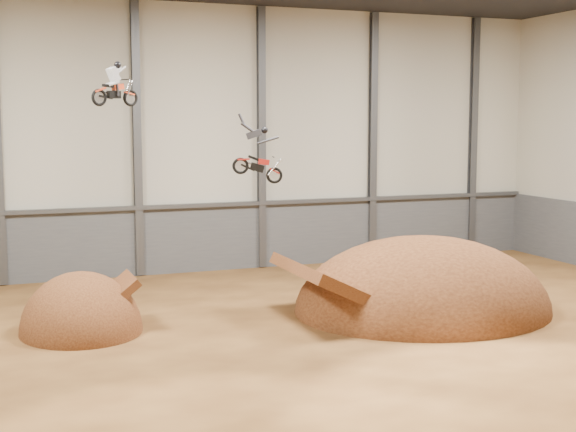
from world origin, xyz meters
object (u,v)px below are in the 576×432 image
object	(u,v)px
takeoff_ramp	(82,331)
fmx_rider_b	(255,149)
landing_ramp	(422,311)
fmx_rider_a	(115,82)

from	to	relation	value
takeoff_ramp	fmx_rider_b	size ratio (longest dim) A/B	2.01
landing_ramp	fmx_rider_a	xyz separation A→B (m)	(-12.51, 0.74, 9.38)
fmx_rider_b	landing_ramp	bearing A→B (deg)	11.53
takeoff_ramp	landing_ramp	world-z (taller)	landing_ramp
fmx_rider_a	fmx_rider_b	size ratio (longest dim) A/B	0.74
takeoff_ramp	fmx_rider_b	world-z (taller)	fmx_rider_b
fmx_rider_b	takeoff_ramp	bearing A→B (deg)	-176.38
takeoff_ramp	landing_ramp	distance (m)	13.95
takeoff_ramp	fmx_rider_a	xyz separation A→B (m)	(1.33, -1.02, 9.38)
takeoff_ramp	fmx_rider_a	bearing A→B (deg)	-37.56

